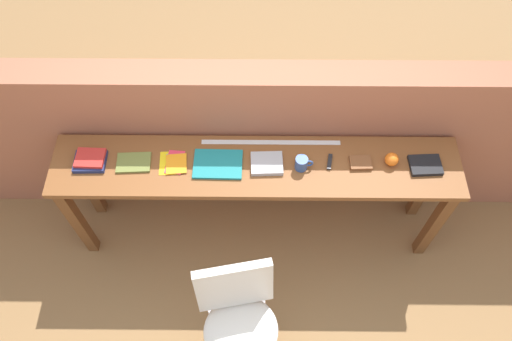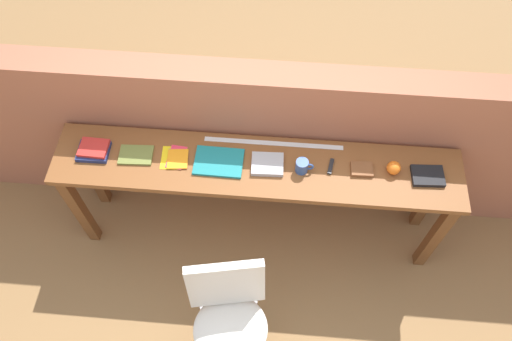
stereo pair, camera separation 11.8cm
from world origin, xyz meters
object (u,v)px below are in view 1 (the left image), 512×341
book_stack_leftmost (90,160)px  book_repair_rightmost (425,165)px  mug (302,163)px  leather_journal_brown (360,163)px  sports_ball_small (392,159)px  book_open_centre (218,164)px  chair_white_moulded (239,315)px  multitool_folded (330,162)px  magazine_cycling (134,163)px  pamphlet_pile_colourful (174,163)px

book_stack_leftmost → book_repair_rightmost: size_ratio=1.01×
book_repair_rightmost → mug: bearing=178.0°
leather_journal_brown → sports_ball_small: 0.19m
mug → book_open_centre: bearing=178.5°
book_open_centre → leather_journal_brown: leather_journal_brown is taller
leather_journal_brown → book_open_centre: bearing=178.9°
mug → sports_ball_small: size_ratio=1.33×
leather_journal_brown → chair_white_moulded: bearing=-133.5°
book_stack_leftmost → mug: size_ratio=1.75×
multitool_folded → book_repair_rightmost: (0.57, -0.02, 0.01)m
book_open_centre → mug: mug is taller
sports_ball_small → magazine_cycling: bearing=-179.5°
book_stack_leftmost → pamphlet_pile_colourful: book_stack_leftmost is taller
mug → leather_journal_brown: 0.36m
chair_white_moulded → book_repair_rightmost: 1.43m
book_open_centre → book_repair_rightmost: bearing=1.0°
mug → multitool_folded: bearing=11.6°
book_open_centre → sports_ball_small: 1.05m
book_open_centre → book_repair_rightmost: book_repair_rightmost is taller
pamphlet_pile_colourful → multitool_folded: bearing=0.9°
book_open_centre → book_repair_rightmost: (1.25, -0.00, 0.00)m
leather_journal_brown → magazine_cycling: bearing=178.2°
chair_white_moulded → mug: size_ratio=8.10×
multitool_folded → leather_journal_brown: 0.19m
book_open_centre → leather_journal_brown: size_ratio=2.26×
book_open_centre → multitool_folded: book_open_centre is taller
magazine_cycling → multitool_folded: size_ratio=1.86×
pamphlet_pile_colourful → multitool_folded: (0.94, 0.01, 0.00)m
chair_white_moulded → sports_ball_small: 1.29m
mug → book_repair_rightmost: (0.75, 0.01, -0.03)m
book_open_centre → multitool_folded: 0.68m
pamphlet_pile_colourful → book_repair_rightmost: 1.52m
sports_ball_small → multitool_folded: bearing=179.9°
magazine_cycling → book_open_centre: (0.51, -0.01, 0.00)m
book_open_centre → sports_ball_small: (1.05, 0.02, 0.03)m
sports_ball_small → mug: bearing=-176.3°
book_stack_leftmost → mug: mug is taller
magazine_cycling → leather_journal_brown: (1.37, 0.01, 0.00)m
magazine_cycling → multitool_folded: same height
book_stack_leftmost → pamphlet_pile_colourful: (0.50, -0.01, -0.02)m
magazine_cycling → mug: 1.02m
book_stack_leftmost → pamphlet_pile_colourful: 0.51m
book_stack_leftmost → book_repair_rightmost: (2.02, -0.01, -0.01)m
sports_ball_small → book_repair_rightmost: sports_ball_small is taller
leather_journal_brown → sports_ball_small: size_ratio=1.57×
book_stack_leftmost → book_open_centre: (0.77, -0.01, -0.01)m
magazine_cycling → multitool_folded: 1.19m
chair_white_moulded → magazine_cycling: 1.10m
mug → book_repair_rightmost: bearing=1.0°
book_stack_leftmost → magazine_cycling: 0.26m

